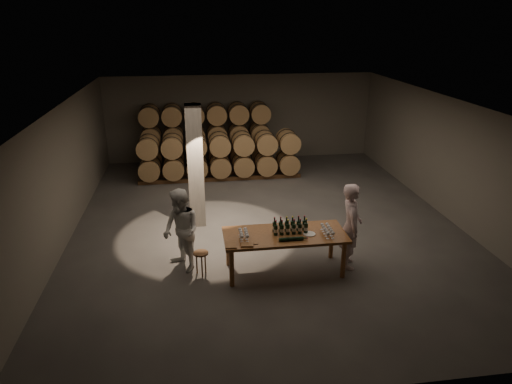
{
  "coord_description": "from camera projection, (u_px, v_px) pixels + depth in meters",
  "views": [
    {
      "loc": [
        -1.82,
        -11.0,
        5.22
      ],
      "look_at": [
        -0.34,
        -0.5,
        1.1
      ],
      "focal_mm": 32.0,
      "sensor_mm": 36.0,
      "label": 1
    }
  ],
  "objects": [
    {
      "name": "tasting_table",
      "position": [
        285.0,
        238.0,
        9.69
      ],
      "size": [
        2.6,
        1.1,
        0.9
      ],
      "color": "brown",
      "rests_on": "ground"
    },
    {
      "name": "bottle_cluster",
      "position": [
        290.0,
        227.0,
        9.66
      ],
      "size": [
        0.74,
        0.24,
        0.34
      ],
      "color": "black",
      "rests_on": "tasting_table"
    },
    {
      "name": "plate",
      "position": [
        309.0,
        234.0,
        9.63
      ],
      "size": [
        0.26,
        0.26,
        0.01
      ],
      "primitive_type": "cylinder",
      "color": "white",
      "rests_on": "tasting_table"
    },
    {
      "name": "glass_cluster_left",
      "position": [
        244.0,
        233.0,
        9.41
      ],
      "size": [
        0.19,
        0.41,
        0.17
      ],
      "color": "silver",
      "rests_on": "tasting_table"
    },
    {
      "name": "glass_cluster_right",
      "position": [
        327.0,
        229.0,
        9.61
      ],
      "size": [
        0.19,
        0.52,
        0.16
      ],
      "color": "silver",
      "rests_on": "tasting_table"
    },
    {
      "name": "lying_bottles",
      "position": [
        292.0,
        239.0,
        9.35
      ],
      "size": [
        0.61,
        0.08,
        0.08
      ],
      "color": "black",
      "rests_on": "tasting_table"
    },
    {
      "name": "barrel_stack_back",
      "position": [
        206.0,
        134.0,
        16.47
      ],
      "size": [
        4.7,
        0.95,
        2.31
      ],
      "color": "#53361C",
      "rests_on": "ground"
    },
    {
      "name": "barrel_stack_front",
      "position": [
        220.0,
        155.0,
        15.37
      ],
      "size": [
        5.48,
        0.95,
        1.57
      ],
      "color": "#53361C",
      "rests_on": "ground"
    },
    {
      "name": "stool",
      "position": [
        201.0,
        256.0,
        9.69
      ],
      "size": [
        0.32,
        0.32,
        0.53
      ],
      "rotation": [
        0.0,
        0.0,
        0.11
      ],
      "color": "#53361C",
      "rests_on": "ground"
    },
    {
      "name": "notebook_corner",
      "position": [
        231.0,
        245.0,
        9.16
      ],
      "size": [
        0.25,
        0.31,
        0.03
      ],
      "primitive_type": "cube",
      "rotation": [
        0.0,
        0.0,
        -0.07
      ],
      "color": "brown",
      "rests_on": "tasting_table"
    },
    {
      "name": "person_woman",
      "position": [
        181.0,
        231.0,
        9.74
      ],
      "size": [
        1.06,
        1.13,
        1.84
      ],
      "primitive_type": "imported",
      "rotation": [
        0.0,
        0.0,
        -1.03
      ],
      "color": "silver",
      "rests_on": "ground"
    },
    {
      "name": "notebook_near",
      "position": [
        247.0,
        245.0,
        9.17
      ],
      "size": [
        0.27,
        0.22,
        0.03
      ],
      "primitive_type": "cube",
      "rotation": [
        0.0,
        0.0,
        -0.11
      ],
      "color": "brown",
      "rests_on": "tasting_table"
    },
    {
      "name": "pen",
      "position": [
        255.0,
        244.0,
        9.19
      ],
      "size": [
        0.13,
        0.02,
        0.01
      ],
      "primitive_type": "cylinder",
      "rotation": [
        0.0,
        1.57,
        -0.07
      ],
      "color": "black",
      "rests_on": "tasting_table"
    },
    {
      "name": "person_man",
      "position": [
        351.0,
        226.0,
        9.86
      ],
      "size": [
        0.59,
        0.78,
        1.94
      ],
      "primitive_type": "imported",
      "rotation": [
        0.0,
        0.0,
        1.37
      ],
      "color": "beige",
      "rests_on": "ground"
    },
    {
      "name": "room",
      "position": [
        196.0,
        167.0,
        11.66
      ],
      "size": [
        12.0,
        12.0,
        12.0
      ],
      "color": "#494745",
      "rests_on": "ground"
    }
  ]
}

